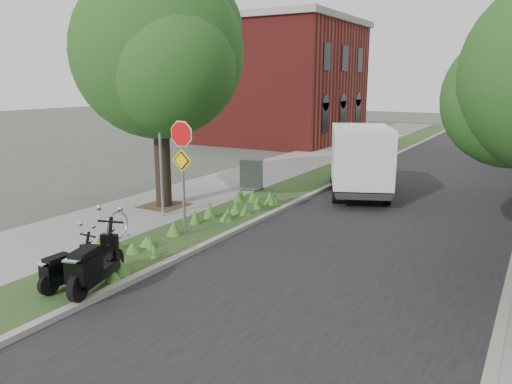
{
  "coord_description": "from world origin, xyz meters",
  "views": [
    {
      "loc": [
        6.81,
        -9.65,
        4.23
      ],
      "look_at": [
        0.24,
        1.63,
        1.3
      ],
      "focal_mm": 35.0,
      "sensor_mm": 36.0,
      "label": 1
    }
  ],
  "objects_px": {
    "scooter_near": "(91,270)",
    "scooter_far": "(64,272)",
    "box_truck": "(360,157)",
    "utility_cabinet": "(251,175)",
    "sign_assembly": "(182,155)"
  },
  "relations": [
    {
      "from": "box_truck",
      "to": "utility_cabinet",
      "type": "distance_m",
      "value": 4.12
    },
    {
      "from": "scooter_near",
      "to": "utility_cabinet",
      "type": "height_order",
      "value": "utility_cabinet"
    },
    {
      "from": "sign_assembly",
      "to": "scooter_near",
      "type": "distance_m",
      "value": 4.31
    },
    {
      "from": "scooter_near",
      "to": "box_truck",
      "type": "distance_m",
      "value": 11.51
    },
    {
      "from": "sign_assembly",
      "to": "scooter_near",
      "type": "height_order",
      "value": "sign_assembly"
    },
    {
      "from": "scooter_far",
      "to": "sign_assembly",
      "type": "bearing_deg",
      "value": 91.95
    },
    {
      "from": "scooter_near",
      "to": "scooter_far",
      "type": "height_order",
      "value": "scooter_near"
    },
    {
      "from": "scooter_far",
      "to": "utility_cabinet",
      "type": "xyz_separation_m",
      "value": [
        -1.54,
        9.96,
        0.2
      ]
    },
    {
      "from": "box_truck",
      "to": "utility_cabinet",
      "type": "relative_size",
      "value": 4.5
    },
    {
      "from": "scooter_near",
      "to": "scooter_far",
      "type": "bearing_deg",
      "value": -163.28
    },
    {
      "from": "scooter_near",
      "to": "scooter_far",
      "type": "xyz_separation_m",
      "value": [
        -0.59,
        -0.18,
        -0.1
      ]
    },
    {
      "from": "sign_assembly",
      "to": "box_truck",
      "type": "relative_size",
      "value": 0.61
    },
    {
      "from": "sign_assembly",
      "to": "box_truck",
      "type": "xyz_separation_m",
      "value": [
        2.33,
        7.5,
        -0.88
      ]
    },
    {
      "from": "scooter_near",
      "to": "sign_assembly",
      "type": "bearing_deg",
      "value": 100.69
    },
    {
      "from": "sign_assembly",
      "to": "utility_cabinet",
      "type": "distance_m",
      "value": 6.3
    }
  ]
}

